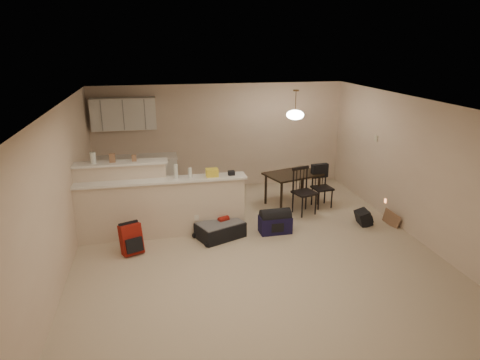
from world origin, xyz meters
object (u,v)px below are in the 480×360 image
object	(u,v)px
dining_table	(293,177)
dining_chair_near	(305,191)
pendant_lamp	(295,114)
navy_duffel	(275,224)
dining_chair_far	(322,187)
suitcase	(220,230)
red_backpack	(131,239)
black_daypack	(363,218)

from	to	relation	value
dining_table	dining_chair_near	xyz separation A→B (m)	(0.08, -0.56, -0.14)
pendant_lamp	navy_duffel	distance (m)	2.40
dining_chair_far	suitcase	size ratio (longest dim) A/B	1.10
dining_chair_near	navy_duffel	world-z (taller)	dining_chair_near
dining_chair_near	dining_chair_far	xyz separation A→B (m)	(0.51, 0.30, -0.04)
dining_table	dining_chair_near	bearing A→B (deg)	-99.31
dining_chair_near	suitcase	xyz separation A→B (m)	(-1.89, -0.78, -0.35)
suitcase	navy_duffel	bearing A→B (deg)	-23.08
pendant_lamp	red_backpack	size ratio (longest dim) A/B	1.20
dining_chair_near	red_backpack	world-z (taller)	dining_chair_near
dining_table	red_backpack	world-z (taller)	dining_table
dining_table	black_daypack	size ratio (longest dim) A/B	4.08
pendant_lamp	suitcase	bearing A→B (deg)	-143.47
suitcase	black_daypack	distance (m)	2.84
navy_duffel	suitcase	bearing A→B (deg)	178.83
pendant_lamp	black_daypack	bearing A→B (deg)	-52.58
navy_duffel	black_daypack	xyz separation A→B (m)	(1.80, 0.00, -0.02)
dining_chair_near	suitcase	distance (m)	2.07
dining_chair_far	dining_chair_near	bearing A→B (deg)	-157.04
red_backpack	dining_chair_far	bearing A→B (deg)	-3.14
dining_chair_far	pendant_lamp	bearing A→B (deg)	148.26
dining_table	navy_duffel	size ratio (longest dim) A/B	2.23
dining_chair_far	black_daypack	xyz separation A→B (m)	(0.44, -1.08, -0.31)
dining_table	pendant_lamp	xyz separation A→B (m)	(-0.00, -0.00, 1.36)
red_backpack	navy_duffel	size ratio (longest dim) A/B	0.87
navy_duffel	black_daypack	size ratio (longest dim) A/B	1.83
pendant_lamp	suitcase	distance (m)	2.92
red_backpack	dining_table	bearing A→B (deg)	3.66
suitcase	navy_duffel	distance (m)	1.04
pendant_lamp	dining_chair_near	distance (m)	1.61
dining_table	dining_chair_near	world-z (taller)	dining_chair_near
suitcase	navy_duffel	world-z (taller)	navy_duffel
dining_table	suitcase	bearing A→B (deg)	-160.84
dining_table	black_daypack	bearing A→B (deg)	-69.95
red_backpack	pendant_lamp	bearing A→B (deg)	3.66
dining_table	suitcase	size ratio (longest dim) A/B	1.60
dining_table	dining_chair_near	distance (m)	0.59
dining_table	black_daypack	world-z (taller)	dining_table
dining_chair_near	red_backpack	distance (m)	3.63
navy_duffel	pendant_lamp	bearing A→B (deg)	59.01
dining_chair_far	red_backpack	distance (m)	4.21
dining_chair_far	suitcase	bearing A→B (deg)	-163.18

